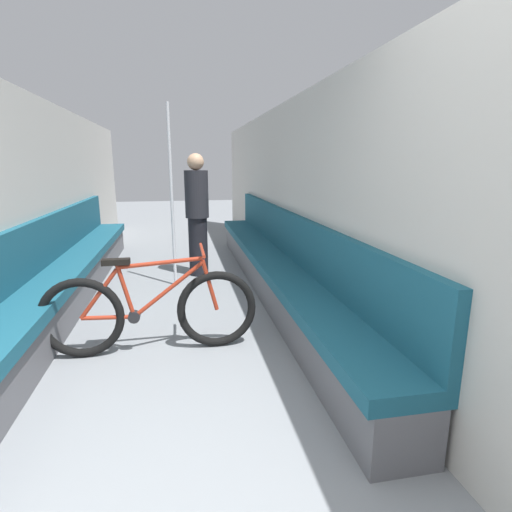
{
  "coord_description": "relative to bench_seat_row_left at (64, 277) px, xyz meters",
  "views": [
    {
      "loc": [
        0.09,
        -1.08,
        1.45
      ],
      "look_at": [
        1.02,
        3.82,
        0.28
      ],
      "focal_mm": 28.0,
      "sensor_mm": 36.0,
      "label": 1
    }
  ],
  "objects": [
    {
      "name": "grab_pole_near",
      "position": [
        1.12,
        0.5,
        0.73
      ],
      "size": [
        0.08,
        0.08,
        2.11
      ],
      "color": "gray",
      "rests_on": "ground"
    },
    {
      "name": "bench_seat_row_left",
      "position": [
        0.0,
        0.0,
        0.0
      ],
      "size": [
        0.45,
        5.66,
        0.92
      ],
      "color": "#5B5B60",
      "rests_on": "ground"
    },
    {
      "name": "passenger_standing",
      "position": [
        1.42,
        0.92,
        0.51
      ],
      "size": [
        0.3,
        0.3,
        1.57
      ],
      "rotation": [
        0.0,
        0.0,
        -2.76
      ],
      "color": "black",
      "rests_on": "ground"
    },
    {
      "name": "bicycle",
      "position": [
        0.95,
        -1.26,
        0.03
      ],
      "size": [
        1.64,
        0.46,
        0.81
      ],
      "rotation": [
        0.0,
        0.0,
        0.03
      ],
      "color": "black",
      "rests_on": "ground"
    },
    {
      "name": "wall_left",
      "position": [
        -0.24,
        0.18,
        0.77
      ],
      "size": [
        0.1,
        9.93,
        2.13
      ],
      "primitive_type": "cube",
      "color": "beige",
      "rests_on": "ground"
    },
    {
      "name": "wall_right",
      "position": [
        2.48,
        0.18,
        0.77
      ],
      "size": [
        0.1,
        9.93,
        2.13
      ],
      "primitive_type": "cube",
      "color": "beige",
      "rests_on": "ground"
    },
    {
      "name": "bench_seat_row_right",
      "position": [
        2.24,
        0.0,
        0.0
      ],
      "size": [
        0.45,
        5.66,
        0.92
      ],
      "color": "#5B5B60",
      "rests_on": "ground"
    }
  ]
}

